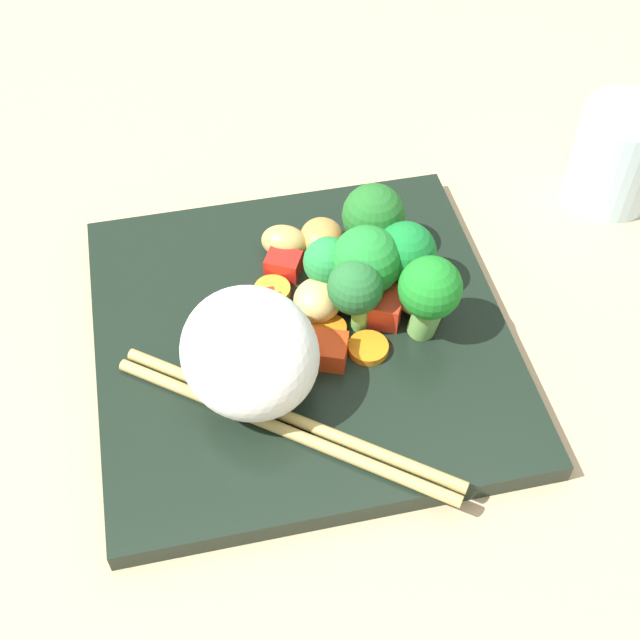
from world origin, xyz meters
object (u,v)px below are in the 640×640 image
Objects in this scene: carrot_slice_2 at (294,337)px; drinking_glass at (618,155)px; chopstick_pair at (285,423)px; broccoli_floret_4 at (373,217)px; square_plate at (302,338)px; rice_mound at (250,352)px.

carrot_slice_2 is 31.26cm from drinking_glass.
chopstick_pair is (2.16, 6.92, 0.09)cm from carrot_slice_2.
broccoli_floret_4 reaches higher than chopstick_pair.
chopstick_pair is at bearing 55.10° from broccoli_floret_4.
carrot_slice_2 is at bearing 43.26° from broccoli_floret_4.
broccoli_floret_4 reaches higher than square_plate.
rice_mound reaches higher than carrot_slice_2.
rice_mound is at bearing 42.14° from carrot_slice_2.
drinking_glass is (-21.62, -3.13, -0.87)cm from broccoli_floret_4.
square_plate is at bearing -137.76° from rice_mound.
rice_mound is at bearing 42.91° from broccoli_floret_4.
carrot_slice_2 is at bearing -137.86° from rice_mound.
broccoli_floret_4 is (-11.34, -10.54, -0.29)cm from rice_mound.
square_plate is 12.29× the size of carrot_slice_2.
rice_mound reaches higher than square_plate.
rice_mound is 1.17× the size of drinking_glass.
square_plate is 1.45cm from carrot_slice_2.
chopstick_pair is at bearing 69.31° from square_plate.
broccoli_floret_4 is at bearing -137.09° from rice_mound.
broccoli_floret_4 is 0.30× the size of chopstick_pair.
carrot_slice_2 is at bearing 19.54° from drinking_glass.
chopstick_pair is at bearing 111.18° from rice_mound.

